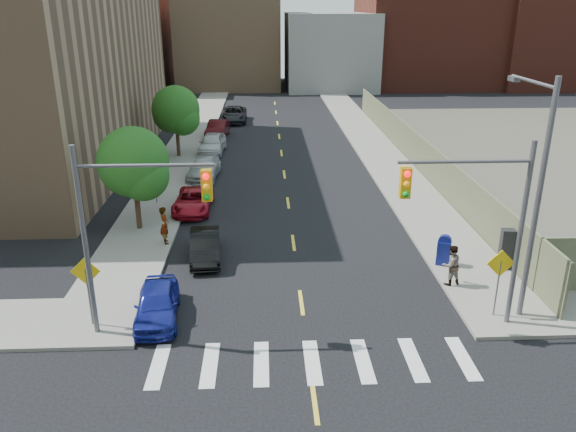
{
  "coord_description": "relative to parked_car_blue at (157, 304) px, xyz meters",
  "views": [
    {
      "loc": [
        -1.41,
        -11.7,
        11.2
      ],
      "look_at": [
        -0.33,
        12.51,
        2.0
      ],
      "focal_mm": 35.0,
      "sensor_mm": 36.0,
      "label": 1
    }
  ],
  "objects": [
    {
      "name": "parked_car_black",
      "position": [
        1.3,
        5.32,
        -0.02
      ],
      "size": [
        1.69,
        3.98,
        1.28
      ],
      "primitive_type": "imported",
      "rotation": [
        0.0,
        0.0,
        0.09
      ],
      "color": "black",
      "rests_on": "ground"
    },
    {
      "name": "parked_car_blue",
      "position": [
        0.0,
        0.0,
        0.0
      ],
      "size": [
        1.89,
        3.99,
        1.32
      ],
      "primitive_type": "imported",
      "rotation": [
        0.0,
        0.0,
        0.09
      ],
      "color": "navy",
      "rests_on": "ground"
    },
    {
      "name": "parked_car_grey",
      "position": [
        1.13,
        37.87,
        0.1
      ],
      "size": [
        2.53,
        5.44,
        1.51
      ],
      "primitive_type": "imported",
      "rotation": [
        0.0,
        0.0,
        0.01
      ],
      "color": "black",
      "rests_on": "ground"
    },
    {
      "name": "mailbox",
      "position": [
        12.1,
        3.93,
        0.18
      ],
      "size": [
        0.71,
        0.64,
        1.43
      ],
      "rotation": [
        0.0,
        0.0,
        -0.41
      ],
      "color": "navy",
      "rests_on": "sidewalk_ne"
    },
    {
      "name": "pedestrian_east",
      "position": [
        11.8,
        2.04,
        0.37
      ],
      "size": [
        1.01,
        0.88,
        1.75
      ],
      "primitive_type": "imported",
      "rotation": [
        0.0,
        0.0,
        3.43
      ],
      "color": "gray",
      "rests_on": "sidewalk_ne"
    },
    {
      "name": "warn_sign_nw",
      "position": [
        -2.3,
        -0.5,
        1.34
      ],
      "size": [
        1.06,
        0.06,
        2.83
      ],
      "color": "#59595E",
      "rests_on": "ground"
    },
    {
      "name": "warn_sign_ne",
      "position": [
        12.7,
        -0.5,
        1.34
      ],
      "size": [
        1.06,
        0.06,
        2.83
      ],
      "color": "#59595E",
      "rests_on": "ground"
    },
    {
      "name": "signal_ne",
      "position": [
        11.48,
        -1.0,
        3.87
      ],
      "size": [
        4.59,
        0.3,
        7.0
      ],
      "color": "#59595E",
      "rests_on": "ground"
    },
    {
      "name": "warn_sign_midwest",
      "position": [
        -2.3,
        13.0,
        1.34
      ],
      "size": [
        1.06,
        0.06,
        2.83
      ],
      "color": "#59595E",
      "rests_on": "ground"
    },
    {
      "name": "bg_bldg_fareast",
      "position": [
        43.5,
        63.0,
        8.34
      ],
      "size": [
        14.0,
        16.0,
        18.0
      ],
      "primitive_type": "cube",
      "color": "#592319",
      "rests_on": "ground"
    },
    {
      "name": "bg_bldg_west",
      "position": [
        -16.5,
        63.0,
        5.34
      ],
      "size": [
        14.0,
        18.0,
        12.0
      ],
      "primitive_type": "cube",
      "color": "#592319",
      "rests_on": "ground"
    },
    {
      "name": "bg_bldg_midwest",
      "position": [
        -0.5,
        65.0,
        6.84
      ],
      "size": [
        14.0,
        16.0,
        15.0
      ],
      "primitive_type": "cube",
      "color": "#8C6B4C",
      "rests_on": "ground"
    },
    {
      "name": "tree_west_far",
      "position": [
        -2.5,
        24.05,
        2.82
      ],
      "size": [
        3.66,
        3.64,
        5.52
      ],
      "color": "#332114",
      "rests_on": "ground"
    },
    {
      "name": "bg_bldg_center",
      "position": [
        13.5,
        63.0,
        4.34
      ],
      "size": [
        12.0,
        16.0,
        10.0
      ],
      "primitive_type": "cube",
      "color": "gray",
      "rests_on": "ground"
    },
    {
      "name": "signal_nw",
      "position": [
        -0.48,
        -1.0,
        3.87
      ],
      "size": [
        4.59,
        0.3,
        7.0
      ],
      "color": "#59595E",
      "rests_on": "ground"
    },
    {
      "name": "parked_car_white",
      "position": [
        0.0,
        25.31,
        0.13
      ],
      "size": [
        2.2,
        4.77,
        1.58
      ],
      "primitive_type": "imported",
      "rotation": [
        0.0,
        0.0,
        -0.07
      ],
      "color": "#B9B9B9",
      "rests_on": "ground"
    },
    {
      "name": "streetlight_ne",
      "position": [
        13.7,
        -0.1,
        4.56
      ],
      "size": [
        0.25,
        3.7,
        9.0
      ],
      "color": "#59595E",
      "rests_on": "ground"
    },
    {
      "name": "sidewalk_ne",
      "position": [
        13.25,
        34.5,
        -0.58
      ],
      "size": [
        3.5,
        73.0,
        0.15
      ],
      "primitive_type": "cube",
      "color": "gray",
      "rests_on": "ground"
    },
    {
      "name": "fence_north",
      "position": [
        15.1,
        21.0,
        0.59
      ],
      "size": [
        0.12,
        44.0,
        2.5
      ],
      "primitive_type": "cube",
      "color": "#646748",
      "rests_on": "ground"
    },
    {
      "name": "tree_west_near",
      "position": [
        -2.5,
        9.05,
        2.82
      ],
      "size": [
        3.66,
        3.64,
        5.52
      ],
      "color": "#332114",
      "rests_on": "ground"
    },
    {
      "name": "parked_car_red",
      "position": [
        0.0,
        11.88,
        -0.04
      ],
      "size": [
        2.13,
        4.47,
        1.23
      ],
      "primitive_type": "imported",
      "rotation": [
        0.0,
        0.0,
        -0.02
      ],
      "color": "#A21020",
      "rests_on": "ground"
    },
    {
      "name": "sidewalk_nw",
      "position": [
        -2.25,
        34.5,
        -0.58
      ],
      "size": [
        3.5,
        73.0,
        0.15
      ],
      "primitive_type": "cube",
      "color": "gray",
      "rests_on": "ground"
    },
    {
      "name": "parked_car_maroon",
      "position": [
        0.0,
        30.9,
        0.09
      ],
      "size": [
        2.03,
        4.66,
        1.49
      ],
      "primitive_type": "imported",
      "rotation": [
        0.0,
        0.0,
        -0.1
      ],
      "color": "#3C0C0E",
      "rests_on": "ground"
    },
    {
      "name": "bg_bldg_east",
      "position": [
        27.5,
        65.0,
        7.34
      ],
      "size": [
        18.0,
        18.0,
        16.0
      ],
      "primitive_type": "cube",
      "color": "#592319",
      "rests_on": "ground"
    },
    {
      "name": "payphone",
      "position": [
        14.7,
        3.42,
        0.42
      ],
      "size": [
        0.6,
        0.52,
        1.85
      ],
      "primitive_type": "cube",
      "rotation": [
        0.0,
        0.0,
        -0.13
      ],
      "color": "black",
      "rests_on": "sidewalk_ne"
    },
    {
      "name": "pedestrian_west",
      "position": [
        -0.8,
        6.93,
        0.43
      ],
      "size": [
        0.65,
        0.79,
        1.87
      ],
      "primitive_type": "imported",
      "rotation": [
        0.0,
        0.0,
        1.92
      ],
      "color": "gray",
      "rests_on": "sidewalk_nw"
    },
    {
      "name": "parked_car_silver",
      "position": [
        0.0,
        18.53,
        0.03
      ],
      "size": [
        2.27,
        4.86,
        1.37
      ],
      "primitive_type": "imported",
      "rotation": [
        0.0,
        0.0,
        -0.08
      ],
      "color": "#A6A9AE",
      "rests_on": "ground"
    }
  ]
}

